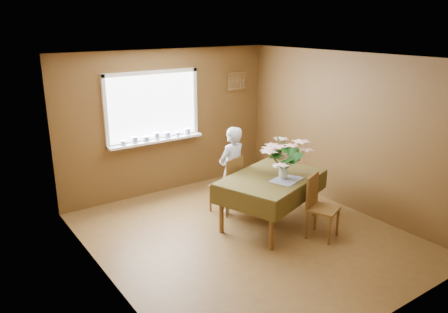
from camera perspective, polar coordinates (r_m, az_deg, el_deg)
floor at (r=6.36m, az=2.89°, el=-10.29°), size 4.50×4.50×0.00m
ceiling at (r=5.66m, az=3.28°, el=12.76°), size 4.50×4.50×0.00m
wall_back at (r=7.73m, az=-7.27°, el=4.50°), size 4.00×0.00×4.00m
wall_front at (r=4.45m, az=21.28°, el=-6.35°), size 4.00×0.00×4.00m
wall_left at (r=4.97m, az=-15.45°, el=-3.28°), size 0.00×4.50×4.50m
wall_right at (r=7.26m, az=15.65°, el=3.15°), size 0.00×4.50×4.50m
window_assembly at (r=7.53m, az=-9.10°, el=4.81°), size 1.72×0.20×1.22m
spoon_rack at (r=8.35m, az=1.62°, el=9.77°), size 0.44×0.05×0.33m
dining_table at (r=6.48m, az=6.21°, el=-3.37°), size 1.82×1.50×0.77m
chair_far at (r=6.89m, az=0.70°, el=-3.43°), size 0.48×0.48×0.93m
chair_near at (r=6.29m, az=12.21°, el=-6.01°), size 0.51×0.51×0.91m
seated_woman at (r=6.84m, az=1.03°, el=-1.84°), size 0.57×0.43×1.40m
flower_bouquet at (r=6.28m, az=7.83°, el=0.17°), size 0.63×0.63×0.54m
side_plate at (r=6.91m, az=7.37°, el=-1.21°), size 0.29×0.29×0.01m
table_knife at (r=6.53m, az=8.58°, el=-2.36°), size 0.10×0.21×0.00m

